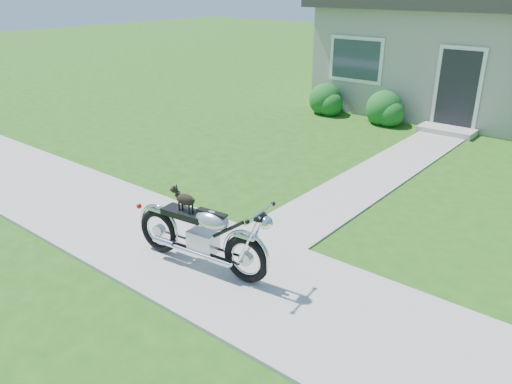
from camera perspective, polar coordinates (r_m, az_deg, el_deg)
ground at (r=6.30m, az=7.11°, el=-13.13°), size 80.00×80.00×0.00m
sidewalk at (r=6.29m, az=7.12°, el=-12.98°), size 24.00×2.20×0.04m
walkway at (r=10.89m, az=14.59°, el=2.43°), size 1.20×8.00×0.03m
shrub_row at (r=13.69m, az=24.49°, el=6.96°), size 10.14×1.00×1.00m
potted_plant_left at (r=14.72m, az=13.41°, el=9.17°), size 0.55×0.64×0.69m
motorcycle_with_dog at (r=6.80m, az=-6.13°, el=-4.85°), size 2.22×0.63×1.10m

